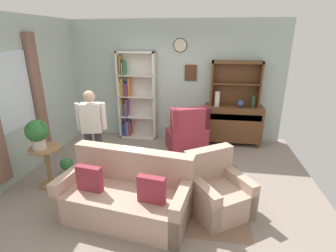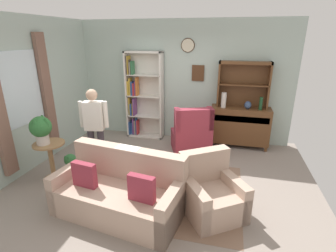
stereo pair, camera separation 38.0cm
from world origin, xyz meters
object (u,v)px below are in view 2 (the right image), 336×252
(book_stack, at_px, (146,160))
(potted_plant_large, at_px, (41,128))
(bookshelf, at_px, (142,96))
(vase_tall, at_px, (224,100))
(person_reading, at_px, (95,125))
(wingback_chair, at_px, (191,136))
(couch_floral, at_px, (120,193))
(armchair_floral, at_px, (211,195))
(sideboard, at_px, (239,125))
(plant_stand, at_px, (51,157))
(coffee_table, at_px, (141,165))
(vase_round, at_px, (248,105))
(potted_plant_small, at_px, (70,161))
(bottle_wine, at_px, (261,104))
(sideboard_hutch, at_px, (244,78))

(book_stack, bearing_deg, potted_plant_large, -169.73)
(bookshelf, height_order, potted_plant_large, bookshelf)
(vase_tall, bearing_deg, person_reading, -142.35)
(vase_tall, height_order, wingback_chair, vase_tall)
(couch_floral, bearing_deg, armchair_floral, 13.05)
(sideboard, height_order, plant_stand, sideboard)
(vase_tall, relative_size, couch_floral, 0.18)
(coffee_table, bearing_deg, vase_round, 48.05)
(bookshelf, distance_m, potted_plant_small, 2.31)
(plant_stand, height_order, potted_plant_small, plant_stand)
(bottle_wine, height_order, armchair_floral, bottle_wine)
(sideboard_hutch, bearing_deg, potted_plant_small, -146.99)
(plant_stand, height_order, coffee_table, plant_stand)
(sideboard_hutch, distance_m, book_stack, 2.90)
(vase_round, bearing_deg, potted_plant_small, -150.32)
(vase_round, height_order, potted_plant_large, potted_plant_large)
(person_reading, bearing_deg, armchair_floral, -19.16)
(bookshelf, xyz_separation_m, sideboard_hutch, (2.37, 0.02, 0.53))
(vase_tall, height_order, plant_stand, vase_tall)
(sideboard, xyz_separation_m, vase_tall, (-0.39, -0.08, 0.58))
(vase_tall, xyz_separation_m, armchair_floral, (-0.03, -2.48, -0.80))
(plant_stand, xyz_separation_m, person_reading, (0.60, 0.52, 0.48))
(bookshelf, xyz_separation_m, person_reading, (-0.24, -1.88, -0.13))
(bottle_wine, bearing_deg, sideboard_hutch, 153.04)
(book_stack, bearing_deg, sideboard_hutch, 54.23)
(vase_round, relative_size, couch_floral, 0.09)
(person_reading, bearing_deg, potted_plant_large, -138.80)
(armchair_floral, bearing_deg, potted_plant_large, 176.22)
(bookshelf, distance_m, person_reading, 1.90)
(couch_floral, height_order, plant_stand, couch_floral)
(bottle_wine, xyz_separation_m, potted_plant_small, (-3.52, -1.84, -0.88))
(person_reading, bearing_deg, book_stack, -14.16)
(bookshelf, height_order, potted_plant_small, bookshelf)
(sideboard_hutch, height_order, book_stack, sideboard_hutch)
(vase_tall, xyz_separation_m, potted_plant_large, (-2.88, -2.29, -0.10))
(potted_plant_large, xyz_separation_m, coffee_table, (1.61, 0.32, -0.63))
(armchair_floral, distance_m, plant_stand, 2.81)
(vase_round, xyz_separation_m, plant_stand, (-3.35, -2.25, -0.57))
(coffee_table, bearing_deg, couch_floral, -92.57)
(couch_floral, xyz_separation_m, coffee_table, (0.04, 0.80, 0.04))
(sideboard_hutch, bearing_deg, book_stack, -125.77)
(armchair_floral, xyz_separation_m, potted_plant_small, (-2.71, 0.63, -0.11))
(bookshelf, relative_size, vase_round, 12.35)
(coffee_table, bearing_deg, sideboard, 51.12)
(person_reading, height_order, coffee_table, person_reading)
(bookshelf, xyz_separation_m, sideboard, (2.37, -0.09, -0.52))
(bookshelf, height_order, book_stack, bookshelf)
(sideboard, distance_m, book_stack, 2.59)
(armchair_floral, xyz_separation_m, plant_stand, (-2.80, 0.24, 0.14))
(sideboard_hutch, distance_m, armchair_floral, 2.98)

